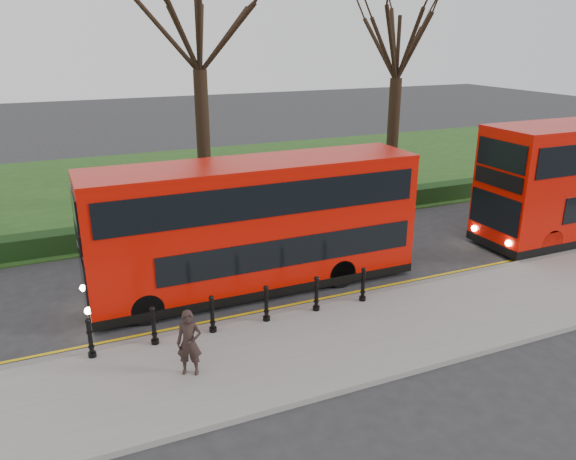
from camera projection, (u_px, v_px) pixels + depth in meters
name	position (u px, v px, depth m)	size (l,w,h in m)	color
ground	(235.00, 308.00, 16.55)	(120.00, 120.00, 0.00)	#28282B
pavement	(273.00, 356.00, 13.93)	(60.00, 4.00, 0.15)	gray
kerb	(246.00, 320.00, 15.66)	(60.00, 0.25, 0.16)	slate
grass_verge	(144.00, 187.00, 29.50)	(60.00, 18.00, 0.06)	#244517
hedge	(180.00, 227.00, 22.29)	(60.00, 0.90, 0.80)	black
yellow_line_outer	(243.00, 318.00, 15.94)	(60.00, 0.10, 0.01)	yellow
yellow_line_inner	(240.00, 315.00, 16.11)	(60.00, 0.10, 0.01)	yellow
tree_mid	(197.00, 20.00, 23.24)	(7.22, 7.22, 11.28)	black
tree_right	(399.00, 40.00, 27.32)	(6.47, 6.47, 10.11)	black
bollard_row	(240.00, 309.00, 15.06)	(7.81, 0.15, 1.00)	black
bus_lead	(255.00, 227.00, 17.21)	(10.22, 2.35, 4.06)	#C30E04
pedestrian	(189.00, 343.00, 12.84)	(0.58, 0.38, 1.60)	#2D1F1C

